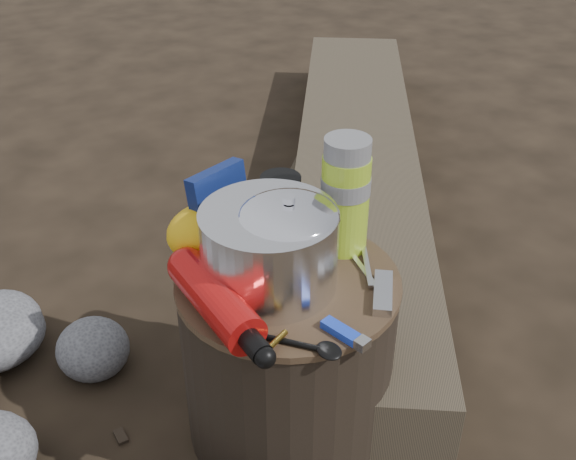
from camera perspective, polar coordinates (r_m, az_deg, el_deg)
ground at (r=1.50m, az=0.00°, el=-15.63°), size 60.00×60.00×0.00m
stump at (r=1.36m, az=0.00°, el=-10.40°), size 0.41×0.41×0.37m
rock_ring at (r=1.45m, az=-18.97°, el=-14.83°), size 0.42×0.92×0.18m
log_main at (r=2.22m, az=5.63°, el=4.97°), size 1.66×1.92×0.18m
log_small at (r=2.19m, az=3.20°, el=3.55°), size 1.10×1.03×0.11m
foil_windscreen at (r=1.19m, az=-1.57°, el=-1.56°), size 0.24×0.24×0.15m
camping_pot at (r=1.18m, az=0.07°, el=-1.18°), size 0.17×0.17×0.17m
fuel_bottle at (r=1.15m, az=-6.02°, el=-5.78°), size 0.08×0.29×0.07m
thermos at (r=1.27m, az=4.76°, el=2.84°), size 0.09×0.09×0.22m
travel_mug at (r=1.36m, az=-0.60°, el=2.22°), size 0.08×0.08×0.11m
stuff_sack at (r=1.29m, az=-6.83°, el=-0.11°), size 0.15×0.12×0.10m
food_pouch at (r=1.30m, az=-5.62°, el=1.81°), size 0.13×0.06×0.16m
lighter at (r=1.13m, az=4.41°, el=-8.32°), size 0.04×0.09×0.02m
multitool at (r=1.21m, az=7.87°, el=-5.18°), size 0.10×0.11×0.02m
pot_grabber at (r=1.26m, az=6.37°, el=-3.34°), size 0.08×0.13×0.01m
spork at (r=1.11m, az=-0.04°, el=-9.21°), size 0.11×0.14×0.01m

